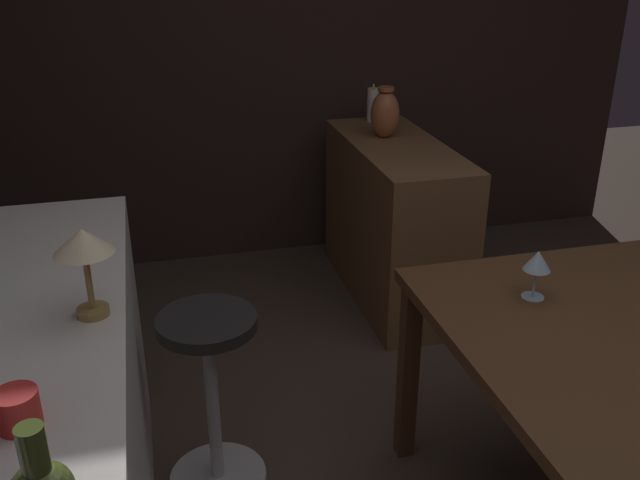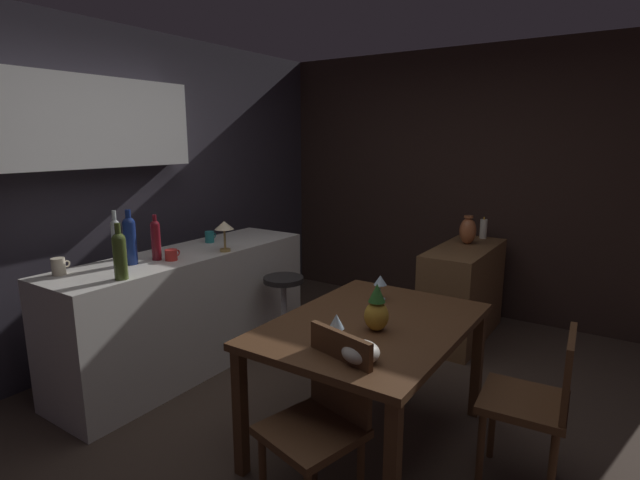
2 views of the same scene
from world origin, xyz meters
name	(u,v)px [view 2 (image 2 of 2)]	position (x,y,z in m)	size (l,w,h in m)	color
ground_plane	(335,426)	(0.00, 0.00, 0.00)	(9.00, 9.00, 0.00)	#47382D
wall_kitchen_back	(106,181)	(-0.06, 2.08, 1.41)	(5.20, 0.33, 2.60)	#38333D
wall_side_right	(443,182)	(2.55, 0.30, 1.30)	(0.10, 4.40, 2.60)	#33231E
dining_table	(371,335)	(-0.02, -0.24, 0.66)	(1.34, 0.96, 0.74)	#56351E
kitchen_counter	(189,309)	(0.10, 1.39, 0.45)	(2.10, 0.60, 0.90)	silver
sideboard_cabinet	(462,292)	(1.80, -0.20, 0.41)	(1.10, 0.44, 0.82)	brown
chair_near_window	(322,418)	(-0.62, -0.31, 0.48)	(0.49, 0.49, 0.87)	#56351E
chair_by_doorway	(537,401)	(0.09, -1.10, 0.48)	(0.43, 0.43, 0.85)	#56351E
bar_stool	(284,314)	(0.62, 0.87, 0.35)	(0.34, 0.34, 0.66)	#262323
wine_glass_left	(380,281)	(0.36, -0.11, 0.86)	(0.08, 0.08, 0.16)	silver
wine_glass_right	(336,322)	(-0.38, -0.24, 0.86)	(0.08, 0.08, 0.16)	silver
pineapple_centerpiece	(377,310)	(-0.11, -0.32, 0.85)	(0.13, 0.13, 0.26)	gold
fruit_bowl	(361,352)	(-0.49, -0.43, 0.79)	(0.17, 0.17, 0.10)	beige
wine_bottle_clear	(116,237)	(-0.31, 1.63, 1.06)	(0.06, 0.06, 0.35)	silver
wine_bottle_olive	(120,254)	(-0.60, 1.17, 1.06)	(0.08, 0.08, 0.35)	#475623
wine_bottle_ruby	(156,238)	(-0.17, 1.38, 1.05)	(0.07, 0.07, 0.32)	maroon
wine_bottle_cobalt	(130,238)	(-0.34, 1.43, 1.08)	(0.08, 0.08, 0.37)	navy
cup_cream	(59,266)	(-0.76, 1.58, 0.95)	(0.12, 0.08, 0.11)	beige
cup_teal	(210,237)	(0.45, 1.50, 0.95)	(0.11, 0.07, 0.09)	teal
cup_red	(171,255)	(-0.12, 1.29, 0.94)	(0.12, 0.08, 0.08)	red
counter_lamp	(224,228)	(0.29, 1.17, 1.08)	(0.14, 0.14, 0.23)	#A58447
pillar_candle_tall	(483,229)	(2.26, -0.22, 0.91)	(0.06, 0.06, 0.20)	white
vase_copper	(468,231)	(1.94, -0.17, 0.94)	(0.15, 0.15, 0.25)	#B26038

